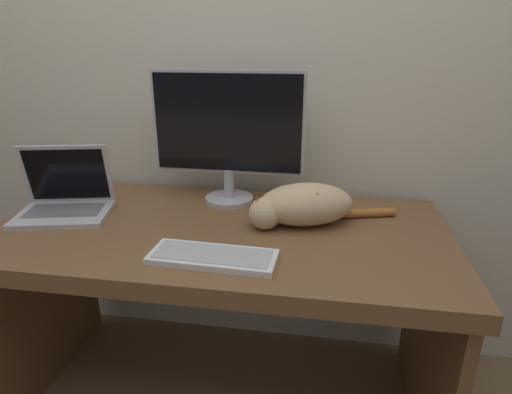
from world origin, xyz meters
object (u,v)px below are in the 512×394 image
object	(u,v)px
external_keyboard	(213,257)
cat	(302,204)
laptop	(65,201)
monitor	(228,133)

from	to	relation	value
external_keyboard	cat	world-z (taller)	cat
laptop	cat	size ratio (longest dim) A/B	0.72
monitor	laptop	distance (m)	0.66
laptop	external_keyboard	xyz separation A→B (m)	(0.63, -0.26, -0.04)
monitor	cat	bearing A→B (deg)	-30.87
monitor	cat	distance (m)	0.41
external_keyboard	monitor	bearing A→B (deg)	99.32
laptop	cat	bearing A→B (deg)	-10.20
laptop	monitor	bearing A→B (deg)	8.47
external_keyboard	cat	bearing A→B (deg)	54.00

